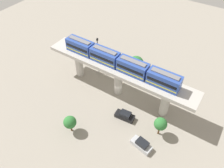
# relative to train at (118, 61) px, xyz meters

# --- Properties ---
(ground_plane) EXTENTS (120.00, 120.00, 0.00)m
(ground_plane) POSITION_rel_train_xyz_m (0.00, 0.09, -9.36)
(ground_plane) COLOR gray
(viaduct) EXTENTS (5.20, 35.80, 7.83)m
(viaduct) POSITION_rel_train_xyz_m (0.00, 0.09, -3.26)
(viaduct) COLOR #B7B2AA
(viaduct) RESTS_ON ground
(train) EXTENTS (2.64, 27.45, 3.24)m
(train) POSITION_rel_train_xyz_m (0.00, 0.00, 0.00)
(train) COLOR #2D4CA5
(train) RESTS_ON viaduct
(parked_car_silver) EXTENTS (2.52, 4.45, 1.76)m
(parked_car_silver) POSITION_rel_train_xyz_m (9.93, 11.65, -8.62)
(parked_car_silver) COLOR #B2B5BA
(parked_car_silver) RESTS_ON ground
(parked_car_black) EXTENTS (2.19, 4.35, 1.76)m
(parked_car_black) POSITION_rel_train_xyz_m (5.74, 5.42, -8.62)
(parked_car_black) COLOR black
(parked_car_black) RESTS_ON ground
(tree_near_viaduct) EXTENTS (2.60, 2.60, 4.60)m
(tree_near_viaduct) POSITION_rel_train_xyz_m (5.40, 13.14, -6.10)
(tree_near_viaduct) COLOR brown
(tree_near_viaduct) RESTS_ON ground
(tree_mid_lot) EXTENTS (3.88, 3.88, 5.12)m
(tree_mid_lot) POSITION_rel_train_xyz_m (-8.44, 0.20, -6.19)
(tree_mid_lot) COLOR brown
(tree_mid_lot) RESTS_ON ground
(tree_far_corner) EXTENTS (2.61, 2.61, 4.09)m
(tree_far_corner) POSITION_rel_train_xyz_m (14.47, -2.13, -6.60)
(tree_far_corner) COLOR brown
(tree_far_corner) RESTS_ON ground
(signal_post) EXTENTS (0.44, 0.28, 10.43)m
(signal_post) POSITION_rel_train_xyz_m (-3.40, -7.99, -3.62)
(signal_post) COLOR #4C4C51
(signal_post) RESTS_ON ground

